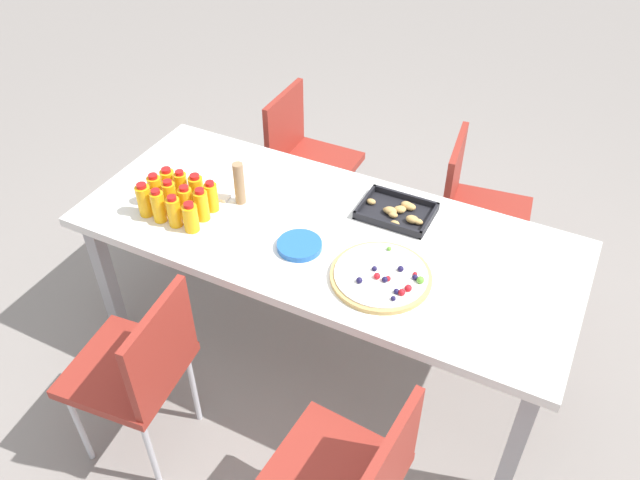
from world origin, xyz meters
TOP-DOWN VIEW (x-y plane):
  - ground_plane at (0.00, 0.00)m, footprint 12.00×12.00m
  - party_table at (0.00, 0.00)m, footprint 2.02×0.85m
  - chair_far_left at (-0.50, 0.77)m, footprint 0.40×0.40m
  - chair_far_right at (0.43, 0.74)m, footprint 0.45×0.45m
  - chair_near_right at (0.49, -0.80)m, footprint 0.43×0.43m
  - chair_near_left at (-0.38, -0.75)m, footprint 0.44×0.44m
  - juice_bottle_0 at (-0.70, -0.24)m, footprint 0.06×0.06m
  - juice_bottle_1 at (-0.63, -0.24)m, footprint 0.06×0.06m
  - juice_bottle_2 at (-0.55, -0.24)m, footprint 0.06×0.06m
  - juice_bottle_3 at (-0.48, -0.24)m, footprint 0.06×0.06m
  - juice_bottle_4 at (-0.71, -0.16)m, footprint 0.06×0.06m
  - juice_bottle_5 at (-0.63, -0.16)m, footprint 0.06×0.06m
  - juice_bottle_6 at (-0.55, -0.17)m, footprint 0.06×0.06m
  - juice_bottle_7 at (-0.48, -0.16)m, footprint 0.06×0.06m
  - juice_bottle_8 at (-0.70, -0.09)m, footprint 0.06×0.06m
  - juice_bottle_9 at (-0.62, -0.09)m, footprint 0.05×0.05m
  - juice_bottle_10 at (-0.55, -0.09)m, footprint 0.06×0.06m
  - juice_bottle_11 at (-0.48, -0.09)m, footprint 0.05×0.05m
  - fruit_pizza at (0.31, -0.16)m, footprint 0.38×0.38m
  - snack_tray at (0.22, 0.22)m, footprint 0.30×0.22m
  - plate_stack at (-0.04, -0.14)m, footprint 0.18×0.18m
  - napkin_stack at (-0.53, 0.04)m, footprint 0.15×0.15m
  - cardboard_tube at (-0.40, 0.01)m, footprint 0.04×0.04m

SIDE VIEW (x-z plane):
  - ground_plane at x=0.00m, z-range 0.00..0.00m
  - chair_far_left at x=-0.50m, z-range 0.09..0.92m
  - chair_far_right at x=0.43m, z-range 0.09..0.92m
  - chair_near_right at x=0.49m, z-range 0.09..0.92m
  - chair_near_left at x=-0.38m, z-range 0.09..0.92m
  - party_table at x=0.00m, z-range 0.30..1.03m
  - napkin_stack at x=-0.53m, z-range 0.73..0.75m
  - plate_stack at x=-0.04m, z-range 0.73..0.76m
  - fruit_pizza at x=0.31m, z-range 0.72..0.77m
  - snack_tray at x=0.22m, z-range 0.73..0.77m
  - juice_bottle_3 at x=-0.48m, z-range 0.73..0.86m
  - juice_bottle_8 at x=-0.70m, z-range 0.73..0.87m
  - juice_bottle_11 at x=-0.48m, z-range 0.73..0.87m
  - juice_bottle_2 at x=-0.55m, z-range 0.73..0.87m
  - juice_bottle_5 at x=-0.63m, z-range 0.73..0.87m
  - juice_bottle_6 at x=-0.55m, z-range 0.73..0.87m
  - juice_bottle_7 at x=-0.48m, z-range 0.73..0.88m
  - juice_bottle_4 at x=-0.71m, z-range 0.73..0.88m
  - juice_bottle_9 at x=-0.62m, z-range 0.73..0.88m
  - juice_bottle_10 at x=-0.55m, z-range 0.73..0.88m
  - juice_bottle_1 at x=-0.63m, z-range 0.73..0.88m
  - juice_bottle_0 at x=-0.70m, z-range 0.73..0.88m
  - cardboard_tube at x=-0.40m, z-range 0.73..0.93m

